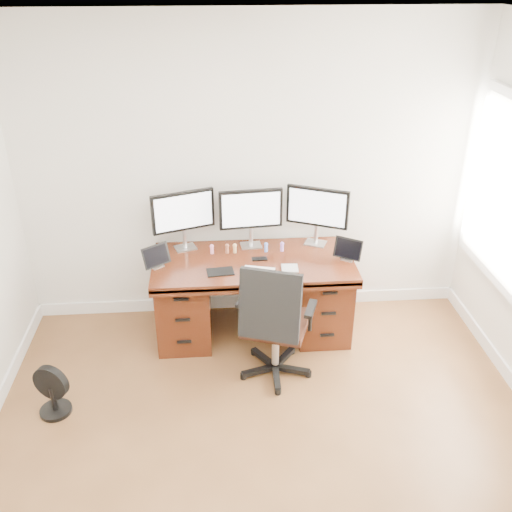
{
  "coord_description": "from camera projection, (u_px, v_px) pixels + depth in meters",
  "views": [
    {
      "loc": [
        -0.31,
        -2.43,
        3.05
      ],
      "look_at": [
        0.0,
        1.5,
        0.95
      ],
      "focal_mm": 40.0,
      "sensor_mm": 36.0,
      "label": 1
    }
  ],
  "objects": [
    {
      "name": "ground",
      "position": [
        275.0,
        500.0,
        3.6
      ],
      "size": [
        4.5,
        4.5,
        0.0
      ],
      "primitive_type": "plane",
      "color": "brown",
      "rests_on": "ground"
    },
    {
      "name": "back_wall",
      "position": [
        249.0,
        175.0,
        4.94
      ],
      "size": [
        4.0,
        0.1,
        2.7
      ],
      "primitive_type": "cube",
      "color": "white",
      "rests_on": "ground"
    },
    {
      "name": "desk",
      "position": [
        253.0,
        293.0,
        5.02
      ],
      "size": [
        1.7,
        0.8,
        0.75
      ],
      "color": "#471D0E",
      "rests_on": "ground"
    },
    {
      "name": "office_chair",
      "position": [
        274.0,
        340.0,
        4.5
      ],
      "size": [
        0.71,
        0.71,
        1.05
      ],
      "rotation": [
        0.0,
        0.0,
        -0.34
      ],
      "color": "black",
      "rests_on": "ground"
    },
    {
      "name": "floor_fan",
      "position": [
        52.0,
        392.0,
        4.2
      ],
      "size": [
        0.28,
        0.24,
        0.41
      ],
      "rotation": [
        0.0,
        0.0,
        -0.4
      ],
      "color": "black",
      "rests_on": "ground"
    },
    {
      "name": "monitor_left",
      "position": [
        183.0,
        213.0,
        4.87
      ],
      "size": [
        0.53,
        0.21,
        0.53
      ],
      "rotation": [
        0.0,
        0.0,
        0.34
      ],
      "color": "silver",
      "rests_on": "desk"
    },
    {
      "name": "monitor_center",
      "position": [
        251.0,
        211.0,
        4.91
      ],
      "size": [
        0.55,
        0.16,
        0.53
      ],
      "rotation": [
        0.0,
        0.0,
        0.09
      ],
      "color": "silver",
      "rests_on": "desk"
    },
    {
      "name": "monitor_right",
      "position": [
        317.0,
        209.0,
        4.95
      ],
      "size": [
        0.51,
        0.26,
        0.53
      ],
      "rotation": [
        0.0,
        0.0,
        -0.43
      ],
      "color": "silver",
      "rests_on": "desk"
    },
    {
      "name": "tablet_left",
      "position": [
        156.0,
        258.0,
        4.69
      ],
      "size": [
        0.23,
        0.19,
        0.19
      ],
      "rotation": [
        0.0,
        0.0,
        0.63
      ],
      "color": "silver",
      "rests_on": "desk"
    },
    {
      "name": "tablet_right",
      "position": [
        348.0,
        251.0,
        4.8
      ],
      "size": [
        0.24,
        0.19,
        0.19
      ],
      "rotation": [
        0.0,
        0.0,
        -0.57
      ],
      "color": "silver",
      "rests_on": "desk"
    },
    {
      "name": "keyboard",
      "position": [
        259.0,
        270.0,
        4.66
      ],
      "size": [
        0.27,
        0.17,
        0.01
      ],
      "primitive_type": "cube",
      "rotation": [
        0.0,
        0.0,
        -0.26
      ],
      "color": "silver",
      "rests_on": "desk"
    },
    {
      "name": "trackpad",
      "position": [
        290.0,
        268.0,
        4.7
      ],
      "size": [
        0.14,
        0.14,
        0.01
      ],
      "primitive_type": "cube",
      "rotation": [
        0.0,
        0.0,
        -0.06
      ],
      "color": "#BABCC1",
      "rests_on": "desk"
    },
    {
      "name": "drawing_tablet",
      "position": [
        220.0,
        272.0,
        4.64
      ],
      "size": [
        0.23,
        0.16,
        0.01
      ],
      "primitive_type": "cube",
      "rotation": [
        0.0,
        0.0,
        0.11
      ],
      "color": "black",
      "rests_on": "desk"
    },
    {
      "name": "phone",
      "position": [
        260.0,
        259.0,
        4.84
      ],
      "size": [
        0.13,
        0.07,
        0.01
      ],
      "primitive_type": "cube",
      "rotation": [
        0.0,
        0.0,
        0.04
      ],
      "color": "black",
      "rests_on": "desk"
    },
    {
      "name": "figurine_pink",
      "position": [
        212.0,
        248.0,
        4.91
      ],
      "size": [
        0.04,
        0.04,
        0.09
      ],
      "color": "pink",
      "rests_on": "desk"
    },
    {
      "name": "figurine_brown",
      "position": [
        227.0,
        248.0,
        4.92
      ],
      "size": [
        0.04,
        0.04,
        0.09
      ],
      "color": "brown",
      "rests_on": "desk"
    },
    {
      "name": "figurine_yellow",
      "position": [
        235.0,
        248.0,
        4.93
      ],
      "size": [
        0.04,
        0.04,
        0.09
      ],
      "color": "#E7BB7A",
      "rests_on": "desk"
    },
    {
      "name": "figurine_blue",
      "position": [
        266.0,
        247.0,
        4.95
      ],
      "size": [
        0.04,
        0.04,
        0.09
      ],
      "color": "#6282EC",
      "rests_on": "desk"
    },
    {
      "name": "figurine_purple",
      "position": [
        282.0,
        246.0,
        4.95
      ],
      "size": [
        0.04,
        0.04,
        0.09
      ],
      "color": "#A772D8",
      "rests_on": "desk"
    }
  ]
}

